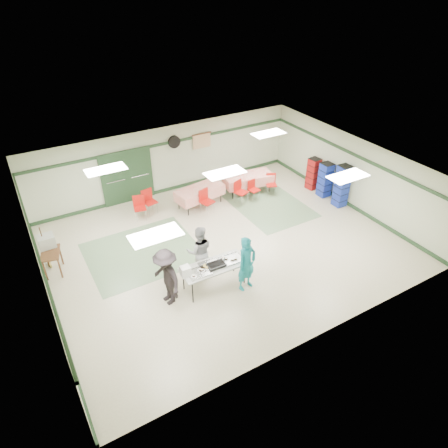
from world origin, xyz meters
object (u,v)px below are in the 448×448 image
crate_stack_red (313,174)px  office_printer (46,241)px  chair_d (205,199)px  serving_table (214,267)px  chair_a (253,188)px  crate_stack_blue_b (342,186)px  volunteer_dark (166,277)px  chair_loose_a (149,199)px  dining_table_b (200,192)px  chair_b (240,189)px  volunteer_teal (247,264)px  dining_table_a (248,179)px  chair_loose_b (139,205)px  printer_table (51,255)px  broom (45,245)px  crate_stack_blue_a (325,180)px  chair_c (271,182)px  volunteer_grey (200,251)px

crate_stack_red → office_printer: bearing=179.5°
chair_d → serving_table: bearing=-129.5°
crate_stack_red → chair_a: bearing=168.9°
crate_stack_blue_b → office_printer: size_ratio=3.54×
volunteer_dark → crate_stack_red: volunteer_dark is taller
chair_loose_a → dining_table_b: bearing=-24.7°
chair_d → chair_loose_a: size_ratio=1.01×
chair_b → chair_d: (-1.49, 0.00, 0.01)m
volunteer_teal → dining_table_a: 5.77m
dining_table_a → chair_loose_b: 4.52m
dining_table_b → office_printer: size_ratio=4.17×
serving_table → dining_table_a: (3.95, 4.31, -0.15)m
volunteer_teal → volunteer_dark: 2.25m
chair_b → crate_stack_red: size_ratio=0.70×
chair_d → printer_table: (-5.59, -0.77, 0.05)m
volunteer_dark → dining_table_b: bearing=135.7°
volunteer_teal → printer_table: bearing=130.7°
chair_loose_b → office_printer: 3.59m
chair_loose_b → printer_table: size_ratio=1.00×
chair_d → broom: size_ratio=0.66×
chair_a → chair_loose_a: size_ratio=0.86×
office_printer → printer_table: bearing=-91.3°
crate_stack_blue_a → chair_c: bearing=144.8°
chair_a → office_printer: (-7.69, -0.41, 0.44)m
chair_b → printer_table: 7.12m
volunteer_grey → crate_stack_blue_b: size_ratio=0.98×
volunteer_dark → crate_stack_blue_b: size_ratio=1.04×
chair_loose_b → serving_table: bearing=-70.2°
chair_b → crate_stack_blue_b: 3.87m
volunteer_dark → crate_stack_blue_b: 7.96m
volunteer_dark → chair_b: (4.60, 3.66, -0.30)m
chair_b → office_printer: (-7.08, -0.42, 0.36)m
volunteer_grey → chair_c: size_ratio=1.92×
volunteer_dark → chair_loose_b: (0.85, 4.51, -0.32)m
volunteer_grey → chair_loose_a: (-0.04, 4.07, -0.24)m
dining_table_b → chair_c: chair_c is taller
chair_loose_a → crate_stack_red: size_ratio=0.71×
volunteer_dark → chair_c: size_ratio=2.04×
chair_d → office_printer: office_printer is taller
volunteer_dark → crate_stack_red: bearing=104.4°
volunteer_dark → crate_stack_blue_a: volunteer_dark is taller
volunteer_dark → office_printer: volunteer_dark is taller
crate_stack_blue_a → crate_stack_blue_b: crate_stack_blue_b is taller
volunteer_dark → crate_stack_blue_b: (7.82, 1.53, -0.03)m
volunteer_teal → chair_c: 5.77m
chair_loose_a → crate_stack_red: bearing=-23.6°
crate_stack_blue_a → printer_table: bearing=177.4°
chair_c → chair_loose_b: size_ratio=0.95×
chair_loose_a → volunteer_teal: bearing=-90.5°
dining_table_b → chair_c: bearing=-20.5°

